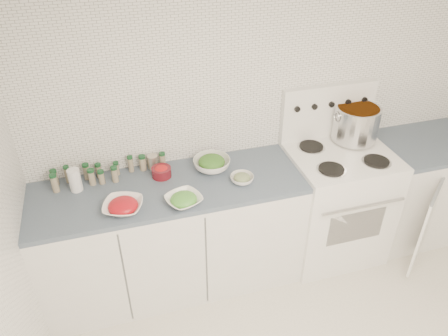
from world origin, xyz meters
TOP-DOWN VIEW (x-y plane):
  - room_walls at (0.00, 0.00)m, footprint 3.54×3.04m
  - counter_left at (-0.82, 1.19)m, footprint 1.85×0.62m
  - stove at (0.48, 1.19)m, footprint 0.76×0.70m
  - counter_right at (1.30, 1.19)m, footprint 0.89×0.88m
  - stock_pot at (0.66, 1.35)m, footprint 0.37×0.34m
  - bowl_tomato at (-1.14, 1.02)m, footprint 0.31×0.31m
  - bowl_snowpea at (-0.76, 0.98)m, footprint 0.29×0.29m
  - bowl_broccoli at (-0.49, 1.31)m, footprint 0.28×0.28m
  - bowl_zucchini at (-0.33, 1.10)m, footprint 0.19×0.19m
  - bowl_pepper at (-0.85, 1.32)m, footprint 0.14×0.14m
  - salt_canister at (-1.42, 1.32)m, footprint 0.08×0.08m
  - tin_can at (-0.89, 1.45)m, footprint 0.08×0.08m
  - spice_cluster at (-1.25, 1.41)m, footprint 0.78×0.14m

SIDE VIEW (x-z plane):
  - counter_right at x=1.30m, z-range 0.00..0.90m
  - counter_left at x=-0.82m, z-range 0.00..0.90m
  - stove at x=0.48m, z-range -0.18..1.18m
  - bowl_zucchini at x=-0.33m, z-range 0.90..0.96m
  - bowl_snowpea at x=-0.76m, z-range 0.89..0.97m
  - bowl_tomato at x=-1.14m, z-range 0.89..0.98m
  - bowl_pepper at x=-0.85m, z-range 0.90..0.98m
  - bowl_broccoli at x=-0.49m, z-range 0.90..1.00m
  - tin_can at x=-0.89m, z-range 0.90..1.00m
  - spice_cluster at x=-1.25m, z-range 0.89..1.03m
  - salt_canister at x=-1.42m, z-range 0.90..1.06m
  - stock_pot at x=0.66m, z-range 0.96..1.22m
  - room_walls at x=0.00m, z-range 0.30..2.82m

